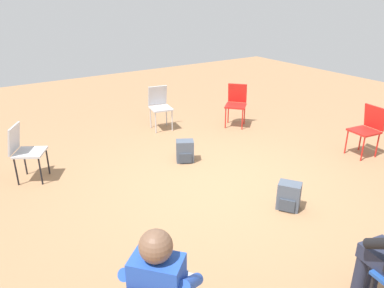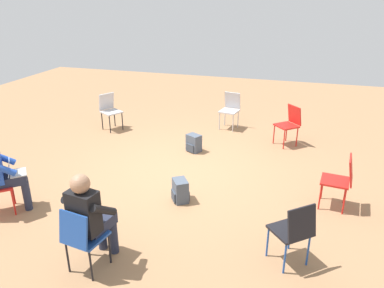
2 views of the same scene
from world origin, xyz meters
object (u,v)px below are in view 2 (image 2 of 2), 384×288
(chair_east, at_px, (230,108))
(backpack_by_empty_chair, at_px, (180,192))
(person_with_laptop, at_px, (2,169))
(backpack_near_laptop_user, at_px, (194,144))
(chair_southwest, at_px, (294,230))
(chair_southeast, at_px, (289,123))
(person_in_black, at_px, (90,214))
(chair_northeast, at_px, (110,109))
(chair_west, at_px, (82,236))
(chair_south, at_px, (341,178))

(chair_east, xyz_separation_m, backpack_by_empty_chair, (-3.56, 0.08, -0.34))
(chair_east, height_order, backpack_by_empty_chair, chair_east)
(person_with_laptop, relative_size, backpack_near_laptop_user, 3.44)
(chair_southwest, relative_size, chair_southeast, 1.00)
(person_in_black, height_order, backpack_near_laptop_user, person_in_black)
(chair_southeast, distance_m, person_with_laptop, 5.46)
(backpack_near_laptop_user, bearing_deg, person_in_black, 176.94)
(chair_southwest, bearing_deg, person_in_black, 154.76)
(chair_northeast, height_order, backpack_by_empty_chair, chair_northeast)
(chair_southeast, xyz_separation_m, person_with_laptop, (-3.87, 3.85, 0.20))
(chair_west, bearing_deg, chair_southwest, 28.51)
(chair_southeast, distance_m, backpack_near_laptop_user, 2.08)
(chair_west, distance_m, person_in_black, 0.26)
(chair_south, height_order, backpack_near_laptop_user, chair_south)
(person_with_laptop, bearing_deg, chair_east, 110.24)
(chair_west, xyz_separation_m, person_with_laptop, (0.84, 1.81, 0.20))
(chair_east, relative_size, chair_southeast, 1.00)
(chair_southwest, distance_m, person_with_laptop, 4.11)
(person_in_black, bearing_deg, person_with_laptop, 169.00)
(chair_west, xyz_separation_m, backpack_near_laptop_user, (3.77, -0.22, -0.34))
(chair_southeast, distance_m, backpack_by_empty_chair, 3.24)
(chair_southeast, bearing_deg, chair_northeast, 50.35)
(chair_east, xyz_separation_m, chair_northeast, (-0.89, 2.70, 0.00))
(chair_south, distance_m, chair_east, 3.81)
(chair_northeast, relative_size, chair_southeast, 1.00)
(chair_northeast, bearing_deg, backpack_by_empty_chair, 74.85)
(chair_southwest, bearing_deg, person_with_laptop, 138.54)
(chair_east, relative_size, backpack_near_laptop_user, 2.36)
(person_with_laptop, xyz_separation_m, backpack_by_empty_chair, (1.00, -2.38, -0.53))
(chair_south, bearing_deg, backpack_by_empty_chair, 108.90)
(person_with_laptop, bearing_deg, backpack_by_empty_chair, 71.42)
(chair_south, bearing_deg, chair_west, 135.66)
(person_with_laptop, distance_m, person_in_black, 1.95)
(backpack_near_laptop_user, xyz_separation_m, backpack_by_empty_chair, (-1.94, -0.35, 0.00))
(chair_southwest, relative_size, chair_west, 1.00)
(chair_west, height_order, backpack_near_laptop_user, chair_west)
(chair_east, relative_size, person_with_laptop, 0.69)
(chair_southwest, distance_m, chair_west, 2.44)
(chair_south, relative_size, chair_east, 1.00)
(chair_northeast, xyz_separation_m, person_with_laptop, (-3.67, -0.25, 0.20))
(chair_east, distance_m, person_with_laptop, 5.18)
(chair_south, bearing_deg, chair_southeast, 27.02)
(chair_east, bearing_deg, backpack_by_empty_chair, 98.96)
(person_with_laptop, bearing_deg, chair_west, 23.75)
(chair_south, distance_m, chair_southeast, 2.52)
(chair_east, distance_m, backpack_by_empty_chair, 3.57)
(chair_southwest, distance_m, chair_southeast, 3.90)
(chair_southeast, height_order, backpack_near_laptop_user, chair_southeast)
(chair_south, xyz_separation_m, person_with_laptop, (-1.50, 4.72, 0.20))
(chair_east, distance_m, chair_northeast, 2.85)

